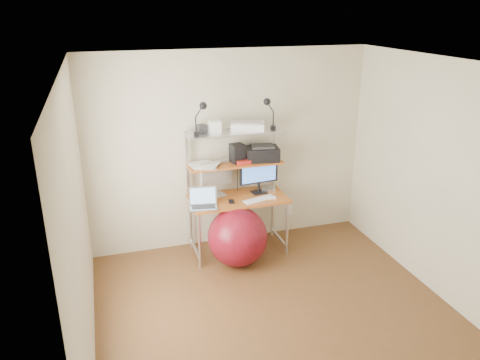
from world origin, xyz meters
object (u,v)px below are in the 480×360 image
(laptop, at_px, (203,203))
(exercise_ball, at_px, (238,237))
(printer, at_px, (262,153))
(monitor_silver, at_px, (216,176))
(monitor_black, at_px, (259,173))

(laptop, xyz_separation_m, exercise_ball, (0.37, -0.17, -0.43))
(laptop, relative_size, printer, 0.82)
(exercise_ball, bearing_deg, printer, 44.18)
(monitor_silver, bearing_deg, laptop, -147.38)
(exercise_ball, bearing_deg, monitor_black, 44.90)
(printer, relative_size, exercise_ball, 0.61)
(laptop, bearing_deg, printer, 27.51)
(monitor_silver, relative_size, exercise_ball, 0.67)
(monitor_silver, height_order, printer, printer)
(printer, bearing_deg, laptop, -152.35)
(monitor_black, relative_size, laptop, 1.41)
(printer, height_order, exercise_ball, printer)
(printer, bearing_deg, exercise_ball, -126.67)
(laptop, relative_size, exercise_ball, 0.50)
(printer, bearing_deg, monitor_silver, -172.19)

